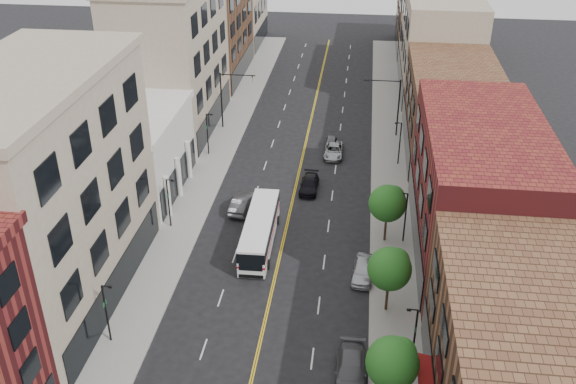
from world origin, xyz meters
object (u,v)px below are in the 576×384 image
at_px(city_bus, 260,229).
at_px(car_lane_a, 309,184).
at_px(car_lane_c, 331,143).
at_px(car_parked_mid, 351,371).
at_px(car_parked_far, 363,270).
at_px(car_lane_b, 334,151).
at_px(car_lane_behind, 242,203).

xyz_separation_m(city_bus, car_lane_a, (3.54, 10.83, -0.97)).
bearing_deg(car_lane_c, car_parked_mid, -84.18).
distance_m(city_bus, car_lane_a, 11.44).
bearing_deg(car_parked_far, car_lane_c, 103.83).
bearing_deg(city_bus, car_lane_b, 72.72).
bearing_deg(car_lane_behind, city_bus, 121.02).
relative_size(car_parked_far, car_lane_behind, 0.93).
distance_m(city_bus, car_lane_c, 22.08).
bearing_deg(car_parked_far, city_bus, 162.03).
bearing_deg(car_parked_far, car_lane_a, 116.16).
bearing_deg(car_lane_b, car_lane_behind, -121.09).
distance_m(car_parked_far, car_lane_b, 23.62).
relative_size(car_lane_behind, car_lane_c, 1.23).
bearing_deg(city_bus, car_parked_far, -23.38).
xyz_separation_m(city_bus, car_parked_far, (9.44, -3.87, -0.90)).
bearing_deg(city_bus, car_lane_a, 70.76).
distance_m(car_parked_mid, car_lane_a, 27.14).
height_order(city_bus, car_lane_behind, city_bus).
relative_size(city_bus, car_lane_c, 2.91).
bearing_deg(car_lane_c, car_parked_far, -80.24).
relative_size(car_parked_far, car_lane_b, 0.93).
bearing_deg(car_parked_far, car_parked_mid, -88.61).
bearing_deg(car_parked_mid, city_bus, 119.58).
xyz_separation_m(car_parked_mid, car_lane_b, (-3.20, 35.23, -0.14)).
relative_size(car_lane_b, car_lane_c, 1.24).
xyz_separation_m(car_parked_far, car_lane_behind, (-12.17, 9.80, 0.03)).
bearing_deg(car_parked_mid, car_parked_far, 87.43).
bearing_deg(car_lane_behind, car_parked_far, 147.52).
height_order(city_bus, car_lane_b, city_bus).
bearing_deg(city_bus, car_parked_mid, -61.86).
bearing_deg(car_lane_c, car_lane_behind, -116.81).
relative_size(car_parked_mid, car_lane_b, 1.16).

